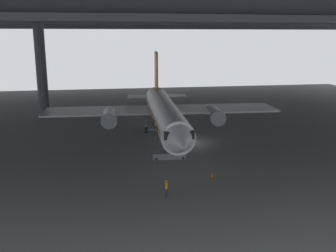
{
  "coord_description": "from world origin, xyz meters",
  "views": [
    {
      "loc": [
        -10.73,
        -47.14,
        13.68
      ],
      "look_at": [
        -2.88,
        -0.55,
        2.52
      ],
      "focal_mm": 40.86,
      "sensor_mm": 36.0,
      "label": 1
    }
  ],
  "objects_px": {
    "boarding_stairs": "(168,152)",
    "crew_worker_near_nose": "(166,187)",
    "airplane_main": "(164,112)",
    "traffic_cone_orange": "(212,176)",
    "crew_worker_by_stairs": "(172,141)"
  },
  "relations": [
    {
      "from": "boarding_stairs",
      "to": "crew_worker_near_nose",
      "type": "distance_m",
      "value": 10.88
    },
    {
      "from": "airplane_main",
      "to": "traffic_cone_orange",
      "type": "xyz_separation_m",
      "value": [
        2.08,
        -16.95,
        -3.1
      ]
    },
    {
      "from": "boarding_stairs",
      "to": "crew_worker_by_stairs",
      "type": "distance_m",
      "value": 3.85
    },
    {
      "from": "boarding_stairs",
      "to": "crew_worker_near_nose",
      "type": "xyz_separation_m",
      "value": [
        -1.99,
        -10.7,
        0.15
      ]
    },
    {
      "from": "crew_worker_by_stairs",
      "to": "traffic_cone_orange",
      "type": "xyz_separation_m",
      "value": [
        2.03,
        -10.8,
        -0.61
      ]
    },
    {
      "from": "airplane_main",
      "to": "boarding_stairs",
      "type": "xyz_separation_m",
      "value": [
        -1.07,
        -9.82,
        -2.67
      ]
    },
    {
      "from": "airplane_main",
      "to": "crew_worker_near_nose",
      "type": "distance_m",
      "value": 20.9
    },
    {
      "from": "airplane_main",
      "to": "crew_worker_near_nose",
      "type": "height_order",
      "value": "airplane_main"
    },
    {
      "from": "crew_worker_by_stairs",
      "to": "boarding_stairs",
      "type": "bearing_deg",
      "value": -106.94
    },
    {
      "from": "airplane_main",
      "to": "crew_worker_near_nose",
      "type": "relative_size",
      "value": 22.88
    },
    {
      "from": "boarding_stairs",
      "to": "airplane_main",
      "type": "bearing_deg",
      "value": 83.78
    },
    {
      "from": "crew_worker_near_nose",
      "to": "crew_worker_by_stairs",
      "type": "relative_size",
      "value": 0.98
    },
    {
      "from": "crew_worker_by_stairs",
      "to": "traffic_cone_orange",
      "type": "relative_size",
      "value": 2.65
    },
    {
      "from": "boarding_stairs",
      "to": "crew_worker_near_nose",
      "type": "bearing_deg",
      "value": -100.52
    },
    {
      "from": "boarding_stairs",
      "to": "traffic_cone_orange",
      "type": "xyz_separation_m",
      "value": [
        3.15,
        -7.12,
        -0.43
      ]
    }
  ]
}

